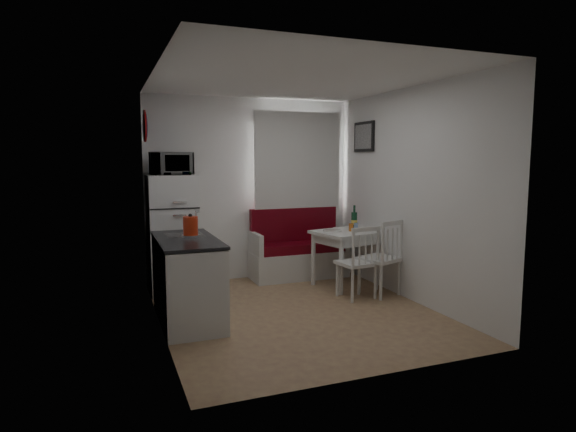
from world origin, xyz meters
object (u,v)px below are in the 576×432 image
chair_right (384,250)px  bench (298,255)px  microwave (171,164)px  kettle (191,226)px  kitchen_counter (187,279)px  fridge (173,234)px  chair_left (360,255)px  wine_bottle (354,217)px  dining_table (352,237)px

chair_right → bench: bearing=93.5°
microwave → kettle: size_ratio=2.11×
kitchen_counter → fridge: 1.28m
kitchen_counter → chair_left: (2.12, 0.01, 0.11)m
chair_left → fridge: size_ratio=0.32×
fridge → chair_right: bearing=-27.0°
microwave → wine_bottle: bearing=-9.7°
kitchen_counter → chair_left: 2.12m
fridge → wine_bottle: fridge is taller
kitchen_counter → wine_bottle: (2.45, 0.78, 0.47)m
bench → dining_table: size_ratio=1.23×
dining_table → kitchen_counter: bearing=-176.9°
chair_right → wine_bottle: 0.84m
dining_table → microwave: 2.61m
chair_right → wine_bottle: size_ratio=1.74×
dining_table → chair_left: size_ratio=2.33×
chair_right → chair_left: bearing=158.3°
bench → kettle: 2.34m
chair_left → microwave: 2.65m
chair_right → microwave: 2.91m
bench → wine_bottle: 1.03m
kitchen_counter → microwave: (0.02, 1.19, 1.22)m
chair_left → wine_bottle: (0.33, 0.76, 0.36)m
bench → fridge: (-1.82, -0.11, 0.43)m
kitchen_counter → dining_table: 2.47m
chair_left → chair_right: (0.33, -0.01, 0.04)m
dining_table → wine_bottle: 0.28m
kitchen_counter → dining_table: size_ratio=1.15×
bench → chair_left: 1.39m
dining_table → microwave: microwave is taller
chair_right → wine_bottle: bearing=69.4°
microwave → wine_bottle: (2.43, -0.42, -0.75)m
kitchen_counter → bench: kitchen_counter is taller
kitchen_counter → chair_right: kitchen_counter is taller
bench → fridge: size_ratio=0.92×
fridge → kettle: (0.03, -1.23, 0.26)m
kitchen_counter → dining_table: bearing=15.9°
dining_table → wine_bottle: size_ratio=3.42×
kitchen_counter → chair_right: (2.45, 0.01, 0.15)m
bench → chair_right: bench is taller
chair_right → kettle: kettle is taller
chair_right → microwave: bearing=133.3°
kitchen_counter → kettle: size_ratio=5.30×
fridge → dining_table: bearing=-13.6°
chair_left → fridge: (-2.10, 1.23, 0.20)m
dining_table → chair_left: chair_left is taller
kitchen_counter → bench: (1.84, 1.36, -0.12)m
bench → fridge: bearing=-176.5°
chair_right → kitchen_counter: bearing=159.5°
kettle → wine_bottle: size_ratio=0.74×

